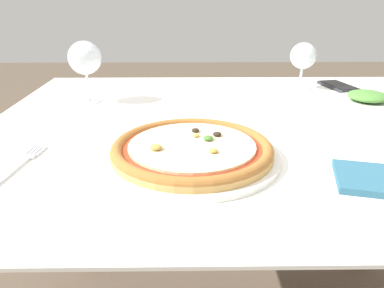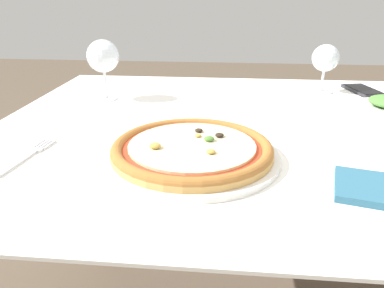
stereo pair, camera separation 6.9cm
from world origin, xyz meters
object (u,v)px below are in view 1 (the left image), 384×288
object	(u,v)px
wine_glass_far_left	(85,59)
wine_glass_far_right	(303,57)
side_plate	(367,99)
pizza_plate	(192,150)
fork	(21,163)
dining_table	(251,157)
cell_phone	(339,86)

from	to	relation	value
wine_glass_far_left	wine_glass_far_right	size ratio (longest dim) A/B	1.17
wine_glass_far_right	side_plate	size ratio (longest dim) A/B	0.78
pizza_plate	fork	distance (m)	0.31
pizza_plate	wine_glass_far_right	distance (m)	0.64
wine_glass_far_right	dining_table	bearing A→B (deg)	-121.79
fork	cell_phone	world-z (taller)	cell_phone
side_plate	dining_table	bearing A→B (deg)	-155.82
dining_table	wine_glass_far_right	world-z (taller)	wine_glass_far_right
pizza_plate	wine_glass_far_left	xyz separation A→B (m)	(-0.29, 0.39, 0.10)
dining_table	cell_phone	bearing A→B (deg)	45.62
dining_table	fork	distance (m)	0.52
fork	wine_glass_far_right	size ratio (longest dim) A/B	1.17
fork	wine_glass_far_left	world-z (taller)	wine_glass_far_left
pizza_plate	fork	xyz separation A→B (m)	(-0.31, -0.02, -0.01)
pizza_plate	side_plate	world-z (taller)	pizza_plate
fork	wine_glass_far_left	bearing A→B (deg)	86.23
dining_table	fork	xyz separation A→B (m)	(-0.46, -0.22, 0.09)
pizza_plate	cell_phone	bearing A→B (deg)	48.41
pizza_plate	fork	world-z (taller)	pizza_plate
fork	side_plate	world-z (taller)	side_plate
fork	wine_glass_far_left	size ratio (longest dim) A/B	1.00
dining_table	wine_glass_far_right	bearing A→B (deg)	58.21
pizza_plate	cell_phone	size ratio (longest dim) A/B	2.10
dining_table	wine_glass_far_left	distance (m)	0.52
dining_table	pizza_plate	xyz separation A→B (m)	(-0.15, -0.20, 0.11)
wine_glass_far_right	cell_phone	xyz separation A→B (m)	(0.13, 0.01, -0.10)
cell_phone	wine_glass_far_right	bearing A→B (deg)	-174.62
cell_phone	side_plate	distance (m)	0.19
wine_glass_far_left	cell_phone	bearing A→B (deg)	11.59
wine_glass_far_right	side_plate	distance (m)	0.24
wine_glass_far_left	side_plate	xyz separation A→B (m)	(0.77, -0.03, -0.11)
wine_glass_far_right	cell_phone	bearing A→B (deg)	5.38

